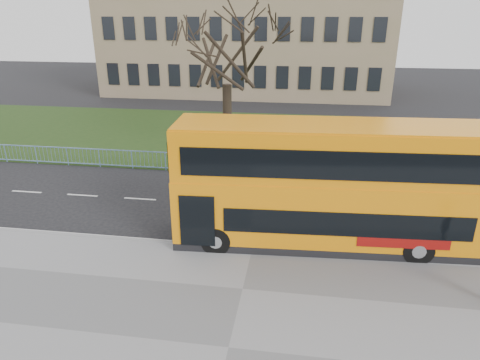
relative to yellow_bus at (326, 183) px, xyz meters
name	(u,v)px	position (x,y,z in m)	size (l,w,h in m)	color
ground	(257,232)	(-2.62, 0.51, -2.53)	(120.00, 120.00, 0.00)	black
pavement	(229,349)	(-2.62, -6.24, -2.47)	(80.00, 10.50, 0.12)	slate
kerb	(252,250)	(-2.62, -1.04, -2.46)	(80.00, 0.20, 0.14)	gray
grass_verge	(279,138)	(-2.62, 14.81, -2.49)	(80.00, 15.40, 0.08)	#1D3613
guard_railing	(270,166)	(-2.62, 7.11, -1.98)	(40.00, 0.12, 1.10)	#7AA0D9
bare_tree	(227,70)	(-5.62, 10.51, 2.74)	(7.26, 7.26, 10.37)	black
civic_building	(248,27)	(-7.62, 35.51, 4.47)	(30.00, 15.00, 14.00)	#887956
yellow_bus	(326,183)	(0.00, 0.00, 0.00)	(11.38, 3.31, 4.71)	orange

